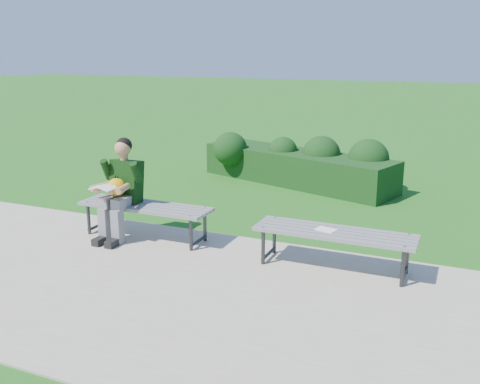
# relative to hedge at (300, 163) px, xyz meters

# --- Properties ---
(ground) EXTENTS (80.00, 80.00, 0.00)m
(ground) POSITION_rel_hedge_xyz_m (-0.07, -3.23, -0.40)
(ground) COLOR #287016
(ground) RESTS_ON ground
(walkway) EXTENTS (30.00, 3.50, 0.02)m
(walkway) POSITION_rel_hedge_xyz_m (-0.07, -4.98, -0.39)
(walkway) COLOR beige
(walkway) RESTS_ON ground
(hedge) EXTENTS (3.92, 2.10, 0.93)m
(hedge) POSITION_rel_hedge_xyz_m (0.00, 0.00, 0.00)
(hedge) COLOR #164413
(hedge) RESTS_ON ground
(bench_left) EXTENTS (1.80, 0.50, 0.46)m
(bench_left) POSITION_rel_hedge_xyz_m (-0.96, -3.76, 0.02)
(bench_left) COLOR slate
(bench_left) RESTS_ON walkway
(bench_right) EXTENTS (1.80, 0.50, 0.46)m
(bench_right) POSITION_rel_hedge_xyz_m (1.57, -3.81, 0.02)
(bench_right) COLOR slate
(bench_right) RESTS_ON walkway
(seated_boy) EXTENTS (0.56, 0.76, 1.31)m
(seated_boy) POSITION_rel_hedge_xyz_m (-1.26, -3.85, 0.32)
(seated_boy) COLOR slate
(seated_boy) RESTS_ON walkway
(paper_sheet) EXTENTS (0.25, 0.21, 0.01)m
(paper_sheet) POSITION_rel_hedge_xyz_m (1.47, -3.81, 0.08)
(paper_sheet) COLOR white
(paper_sheet) RESTS_ON bench_right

